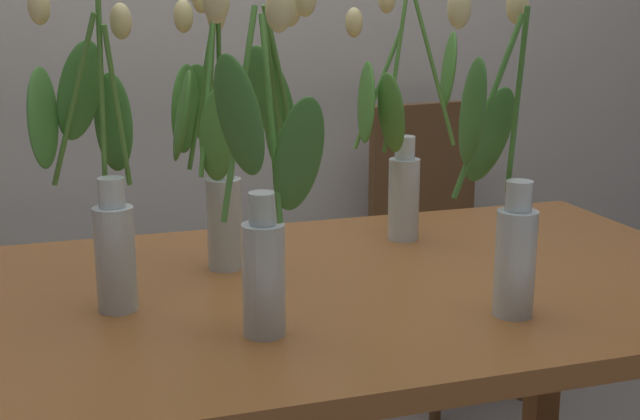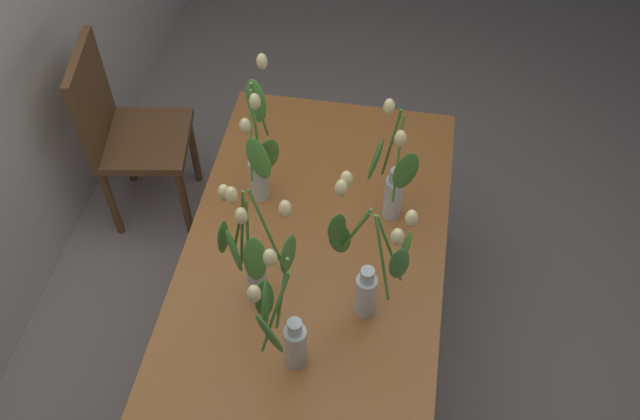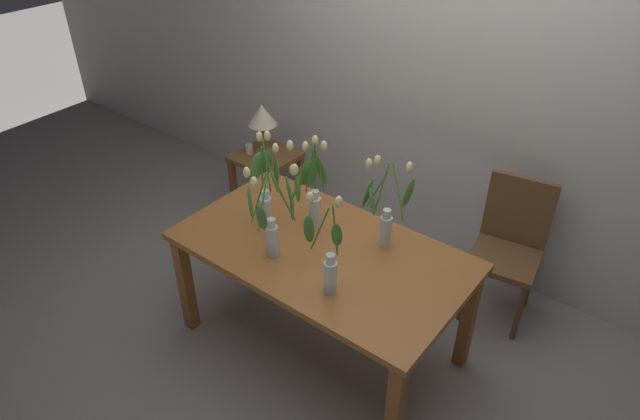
% 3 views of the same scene
% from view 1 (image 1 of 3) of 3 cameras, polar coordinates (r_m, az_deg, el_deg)
% --- Properties ---
extents(dining_table, '(1.60, 0.90, 0.74)m').
position_cam_1_polar(dining_table, '(1.60, 0.54, -8.09)').
color(dining_table, '#A3602D').
rests_on(dining_table, ground).
extents(tulip_vase_0, '(0.14, 0.25, 0.57)m').
position_cam_1_polar(tulip_vase_0, '(1.61, -7.37, 3.58)').
color(tulip_vase_0, silver).
rests_on(tulip_vase_0, dining_table).
extents(tulip_vase_1, '(0.21, 0.27, 0.55)m').
position_cam_1_polar(tulip_vase_1, '(1.28, -3.50, 1.36)').
color(tulip_vase_1, silver).
rests_on(tulip_vase_1, dining_table).
extents(tulip_vase_2, '(0.19, 0.15, 0.57)m').
position_cam_1_polar(tulip_vase_2, '(1.45, -14.65, 1.71)').
color(tulip_vase_2, silver).
rests_on(tulip_vase_2, dining_table).
extents(tulip_vase_3, '(0.27, 0.17, 0.56)m').
position_cam_1_polar(tulip_vase_3, '(1.81, 5.67, 4.34)').
color(tulip_vase_3, silver).
rests_on(tulip_vase_3, dining_table).
extents(tulip_vase_4, '(0.17, 0.18, 0.54)m').
position_cam_1_polar(tulip_vase_4, '(1.40, 12.45, 0.08)').
color(tulip_vase_4, silver).
rests_on(tulip_vase_4, dining_table).
extents(dining_chair, '(0.46, 0.46, 0.93)m').
position_cam_1_polar(dining_chair, '(2.76, 8.11, -1.43)').
color(dining_chair, brown).
rests_on(dining_chair, ground).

